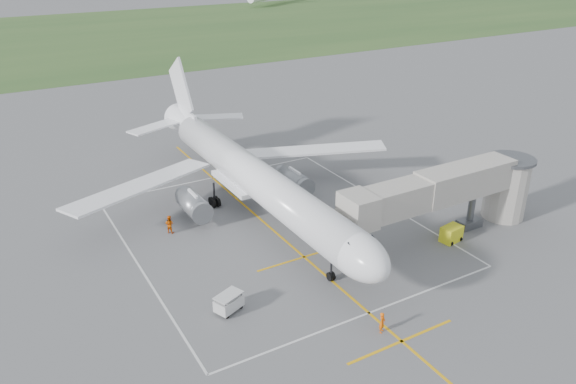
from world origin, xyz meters
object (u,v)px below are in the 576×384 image
airliner (252,176)px  jet_bridge (458,190)px  ramp_worker_nose (382,323)px  gpu_unit (451,234)px  ramp_worker_wing (169,224)px  baggage_cart (229,303)px

airliner → jet_bridge: airliner is taller
airliner → ramp_worker_nose: airliner is taller
gpu_unit → ramp_worker_nose: (-14.87, -7.68, 0.09)m
jet_bridge → ramp_worker_wing: bearing=150.0°
jet_bridge → ramp_worker_nose: size_ratio=13.39×
ramp_worker_nose → ramp_worker_wing: (-8.76, 23.35, 0.08)m
gpu_unit → baggage_cart: gpu_unit is taller
airliner → gpu_unit: 21.32m
ramp_worker_nose → baggage_cart: bearing=104.2°
gpu_unit → baggage_cart: bearing=169.7°
airliner → gpu_unit: airliner is taller
jet_bridge → ramp_worker_wing: (-25.09, 14.49, -3.79)m
jet_bridge → ramp_worker_nose: jet_bridge is taller
airliner → ramp_worker_wing: bearing=178.6°
jet_bridge → baggage_cart: size_ratio=8.90×
gpu_unit → ramp_worker_nose: bearing=-161.6°
baggage_cart → airliner: bearing=34.3°
gpu_unit → baggage_cart: 23.91m
airliner → ramp_worker_nose: 23.38m
airliner → ramp_worker_nose: size_ratio=26.76×
gpu_unit → ramp_worker_nose: 16.73m
jet_bridge → ramp_worker_wing: 29.22m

